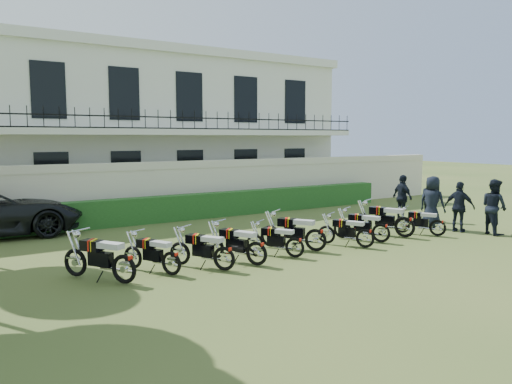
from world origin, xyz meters
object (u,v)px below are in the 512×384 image
Objects in this scene: motorcycle_1 at (171,258)px; motorcycle_3 at (257,248)px; motorcycle_4 at (295,243)px; officer_4 at (431,199)px; motorcycle_9 at (438,224)px; officer_2 at (460,207)px; motorcycle_2 at (224,253)px; motorcycle_8 at (405,222)px; motorcycle_0 at (124,262)px; motorcycle_7 at (381,228)px; officer_5 at (402,198)px; officer_3 at (432,202)px; motorcycle_5 at (316,235)px; officer_1 at (494,207)px; motorcycle_6 at (365,234)px.

motorcycle_1 is 2.20m from motorcycle_3.
motorcycle_1 reaches higher than motorcycle_4.
officer_4 reaches higher than motorcycle_4.
officer_2 is at bearing -21.70° from motorcycle_9.
motorcycle_2 is 10.59m from officer_4.
officer_2 is at bearing -30.18° from motorcycle_8.
officer_2 is (8.43, 0.13, 0.39)m from motorcycle_3.
motorcycle_0 reaches higher than motorcycle_2.
motorcycle_0 is 1.17m from motorcycle_1.
officer_5 is at bearing 7.52° from motorcycle_7.
officer_2 is (1.32, 0.14, 0.45)m from motorcycle_9.
officer_3 is (6.88, 0.93, 0.51)m from motorcycle_4.
officer_5 reaches higher than officer_4.
officer_1 is (6.77, -1.17, 0.43)m from motorcycle_5.
motorcycle_0 is 1.00× the size of motorcycle_3.
motorcycle_9 is at bearing 80.80° from officer_2.
motorcycle_8 is 3.29m from officer_1.
motorcycle_3 is at bearing 84.20° from officer_3.
motorcycle_5 reaches higher than motorcycle_2.
officer_2 is (2.44, -0.27, 0.34)m from motorcycle_8.
officer_5 is at bearing 21.87° from officer_1.
motorcycle_2 is at bearing 156.51° from motorcycle_7.
motorcycle_2 is at bearing 151.13° from motorcycle_6.
motorcycle_5 is 0.98× the size of officer_5.
motorcycle_4 is at bearing -28.40° from motorcycle_2.
officer_1 is 1.04× the size of officer_5.
motorcycle_2 is at bearing -41.67° from motorcycle_1.
motorcycle_6 is at bearing 113.89° from officer_4.
motorcycle_7 is 1.25m from motorcycle_8.
motorcycle_5 is (3.21, 0.40, 0.04)m from motorcycle_2.
officer_2 reaches higher than motorcycle_2.
motorcycle_7 reaches higher than motorcycle_4.
motorcycle_7 is at bearing -30.38° from motorcycle_4.
motorcycle_3 is at bearing -33.03° from motorcycle_2.
motorcycle_4 is (1.33, 0.16, -0.05)m from motorcycle_3.
motorcycle_3 is at bearing 151.34° from motorcycle_6.
motorcycle_5 is (5.61, 0.16, -0.01)m from motorcycle_0.
motorcycle_3 is (0.93, -0.02, 0.02)m from motorcycle_2.
motorcycle_4 is (3.51, -0.18, -0.02)m from motorcycle_1.
officer_3 is at bearing -2.23° from officer_2.
officer_4 is at bearing 2.65° from motorcycle_8.
motorcycle_0 is at bearing 150.64° from motorcycle_9.
motorcycle_2 is 0.93× the size of motorcycle_5.
motorcycle_0 is 0.96× the size of officer_1.
officer_1 is 1.07× the size of officer_2.
motorcycle_4 is 0.88× the size of motorcycle_7.
motorcycle_5 reaches higher than motorcycle_7.
officer_1 reaches higher than motorcycle_8.
motorcycle_9 is (2.36, -0.28, -0.04)m from motorcycle_7.
motorcycle_4 is at bearing 155.86° from motorcycle_7.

